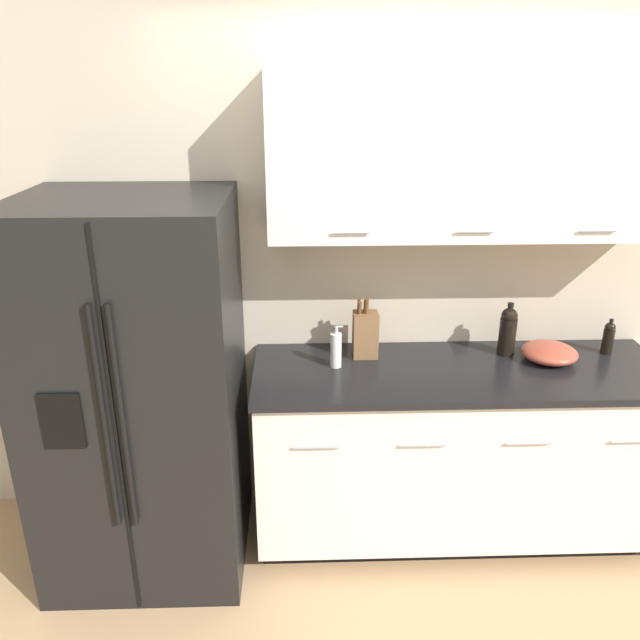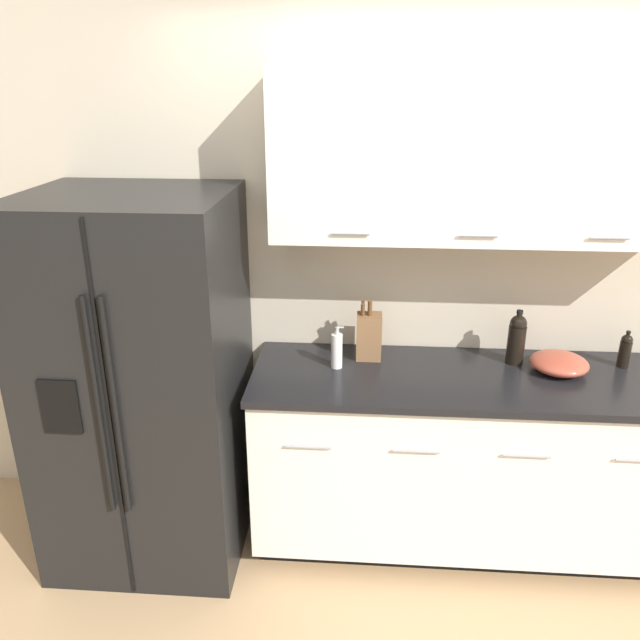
{
  "view_description": "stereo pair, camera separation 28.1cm",
  "coord_description": "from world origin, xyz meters",
  "px_view_note": "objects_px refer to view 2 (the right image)",
  "views": [
    {
      "loc": [
        -0.6,
        -1.6,
        2.21
      ],
      "look_at": [
        -0.52,
        1.02,
        1.18
      ],
      "focal_mm": 35.0,
      "sensor_mm": 36.0,
      "label": 1
    },
    {
      "loc": [
        -0.32,
        -1.6,
        2.21
      ],
      "look_at": [
        -0.52,
        1.02,
        1.18
      ],
      "focal_mm": 35.0,
      "sensor_mm": 36.0,
      "label": 2
    }
  ],
  "objects_px": {
    "knife_block": "(369,335)",
    "mixing_bowl": "(559,363)",
    "wine_bottle": "(517,338)",
    "soap_dispenser": "(337,350)",
    "oil_bottle": "(625,350)",
    "refrigerator": "(144,382)"
  },
  "relations": [
    {
      "from": "knife_block",
      "to": "mixing_bowl",
      "type": "height_order",
      "value": "knife_block"
    },
    {
      "from": "knife_block",
      "to": "wine_bottle",
      "type": "xyz_separation_m",
      "value": [
        0.7,
        -0.0,
        0.01
      ]
    },
    {
      "from": "wine_bottle",
      "to": "mixing_bowl",
      "type": "relative_size",
      "value": 1.01
    },
    {
      "from": "knife_block",
      "to": "soap_dispenser",
      "type": "bearing_deg",
      "value": -141.51
    },
    {
      "from": "mixing_bowl",
      "to": "knife_block",
      "type": "bearing_deg",
      "value": 174.34
    },
    {
      "from": "oil_bottle",
      "to": "mixing_bowl",
      "type": "relative_size",
      "value": 0.69
    },
    {
      "from": "refrigerator",
      "to": "knife_block",
      "type": "distance_m",
      "value": 1.08
    },
    {
      "from": "soap_dispenser",
      "to": "oil_bottle",
      "type": "distance_m",
      "value": 1.35
    },
    {
      "from": "soap_dispenser",
      "to": "refrigerator",
      "type": "bearing_deg",
      "value": -172.15
    },
    {
      "from": "refrigerator",
      "to": "oil_bottle",
      "type": "bearing_deg",
      "value": 5.85
    },
    {
      "from": "soap_dispenser",
      "to": "mixing_bowl",
      "type": "distance_m",
      "value": 1.03
    },
    {
      "from": "soap_dispenser",
      "to": "oil_bottle",
      "type": "bearing_deg",
      "value": 4.52
    },
    {
      "from": "mixing_bowl",
      "to": "refrigerator",
      "type": "bearing_deg",
      "value": -175.42
    },
    {
      "from": "wine_bottle",
      "to": "soap_dispenser",
      "type": "distance_m",
      "value": 0.85
    },
    {
      "from": "knife_block",
      "to": "wine_bottle",
      "type": "height_order",
      "value": "knife_block"
    },
    {
      "from": "knife_block",
      "to": "oil_bottle",
      "type": "xyz_separation_m",
      "value": [
        1.2,
        -0.01,
        -0.03
      ]
    },
    {
      "from": "wine_bottle",
      "to": "oil_bottle",
      "type": "distance_m",
      "value": 0.5
    },
    {
      "from": "soap_dispenser",
      "to": "knife_block",
      "type": "bearing_deg",
      "value": 38.49
    },
    {
      "from": "refrigerator",
      "to": "soap_dispenser",
      "type": "xyz_separation_m",
      "value": [
        0.89,
        0.12,
        0.14
      ]
    },
    {
      "from": "wine_bottle",
      "to": "soap_dispenser",
      "type": "bearing_deg",
      "value": -172.31
    },
    {
      "from": "wine_bottle",
      "to": "oil_bottle",
      "type": "relative_size",
      "value": 1.47
    },
    {
      "from": "knife_block",
      "to": "wine_bottle",
      "type": "bearing_deg",
      "value": -0.34
    }
  ]
}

